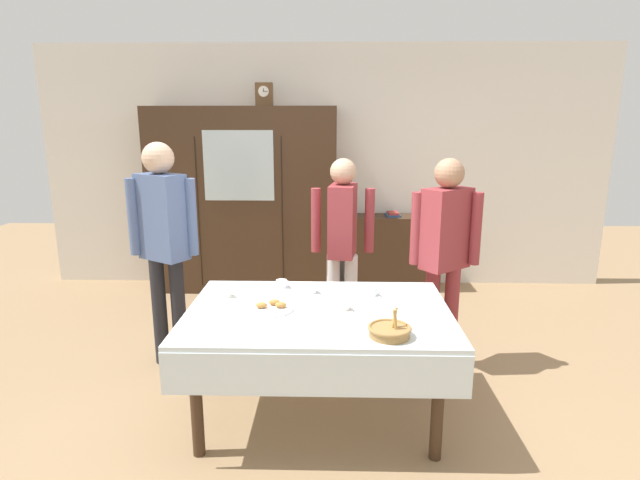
% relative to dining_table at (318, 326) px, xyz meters
% --- Properties ---
extents(ground_plane, '(12.00, 12.00, 0.00)m').
position_rel_dining_table_xyz_m(ground_plane, '(0.00, 0.24, -0.64)').
color(ground_plane, '#997A56').
rests_on(ground_plane, ground).
extents(back_wall, '(6.40, 0.10, 2.70)m').
position_rel_dining_table_xyz_m(back_wall, '(0.00, 2.89, 0.71)').
color(back_wall, silver).
rests_on(back_wall, ground).
extents(dining_table, '(1.63, 1.12, 0.73)m').
position_rel_dining_table_xyz_m(dining_table, '(0.00, 0.00, 0.00)').
color(dining_table, '#3D2819').
rests_on(dining_table, ground).
extents(wall_cabinet, '(2.04, 0.46, 2.03)m').
position_rel_dining_table_xyz_m(wall_cabinet, '(-0.90, 2.59, 0.37)').
color(wall_cabinet, '#3D2819').
rests_on(wall_cabinet, ground).
extents(mantel_clock, '(0.18, 0.11, 0.24)m').
position_rel_dining_table_xyz_m(mantel_clock, '(-0.64, 2.59, 1.51)').
color(mantel_clock, brown).
rests_on(mantel_clock, wall_cabinet).
extents(bookshelf_low, '(0.97, 0.35, 0.84)m').
position_rel_dining_table_xyz_m(bookshelf_low, '(0.76, 2.64, -0.22)').
color(bookshelf_low, '#3D2819').
rests_on(bookshelf_low, ground).
extents(book_stack, '(0.17, 0.20, 0.05)m').
position_rel_dining_table_xyz_m(book_stack, '(0.76, 2.64, 0.22)').
color(book_stack, '#2D5184').
rests_on(book_stack, bookshelf_low).
extents(tea_cup_far_left, '(0.13, 0.13, 0.06)m').
position_rel_dining_table_xyz_m(tea_cup_far_left, '(-0.27, 0.43, 0.12)').
color(tea_cup_far_left, white).
rests_on(tea_cup_far_left, dining_table).
extents(tea_cup_near_right, '(0.13, 0.13, 0.06)m').
position_rel_dining_table_xyz_m(tea_cup_near_right, '(-0.06, 0.32, 0.12)').
color(tea_cup_near_right, white).
rests_on(tea_cup_near_right, dining_table).
extents(tea_cup_mid_right, '(0.13, 0.13, 0.06)m').
position_rel_dining_table_xyz_m(tea_cup_mid_right, '(0.16, 0.02, 0.12)').
color(tea_cup_mid_right, white).
rests_on(tea_cup_mid_right, dining_table).
extents(tea_cup_mid_left, '(0.13, 0.13, 0.06)m').
position_rel_dining_table_xyz_m(tea_cup_mid_left, '(0.35, 0.29, 0.12)').
color(tea_cup_mid_left, white).
rests_on(tea_cup_mid_left, dining_table).
extents(tea_cup_center, '(0.13, 0.13, 0.06)m').
position_rel_dining_table_xyz_m(tea_cup_center, '(-0.62, 0.23, 0.12)').
color(tea_cup_center, white).
rests_on(tea_cup_center, dining_table).
extents(bread_basket, '(0.24, 0.24, 0.16)m').
position_rel_dining_table_xyz_m(bread_basket, '(0.40, -0.36, 0.13)').
color(bread_basket, '#9E7542').
rests_on(bread_basket, dining_table).
extents(pastry_plate, '(0.28, 0.28, 0.05)m').
position_rel_dining_table_xyz_m(pastry_plate, '(-0.29, 0.03, 0.11)').
color(pastry_plate, white).
rests_on(pastry_plate, dining_table).
extents(spoon_back_edge, '(0.12, 0.02, 0.01)m').
position_rel_dining_table_xyz_m(spoon_back_edge, '(-0.41, 0.33, 0.10)').
color(spoon_back_edge, silver).
rests_on(spoon_back_edge, dining_table).
extents(spoon_center, '(0.12, 0.02, 0.01)m').
position_rel_dining_table_xyz_m(spoon_center, '(0.11, 0.22, 0.10)').
color(spoon_center, silver).
rests_on(spoon_center, dining_table).
extents(person_behind_table_right, '(0.52, 0.39, 1.59)m').
position_rel_dining_table_xyz_m(person_behind_table_right, '(0.17, 1.16, 0.32)').
color(person_behind_table_right, silver).
rests_on(person_behind_table_right, ground).
extents(person_beside_shelf, '(0.52, 0.36, 1.73)m').
position_rel_dining_table_xyz_m(person_beside_shelf, '(-1.19, 0.75, 0.42)').
color(person_beside_shelf, '#232328').
rests_on(person_beside_shelf, ground).
extents(person_by_cabinet, '(0.52, 0.38, 1.62)m').
position_rel_dining_table_xyz_m(person_by_cabinet, '(0.92, 0.74, 0.34)').
color(person_by_cabinet, '#933338').
rests_on(person_by_cabinet, ground).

